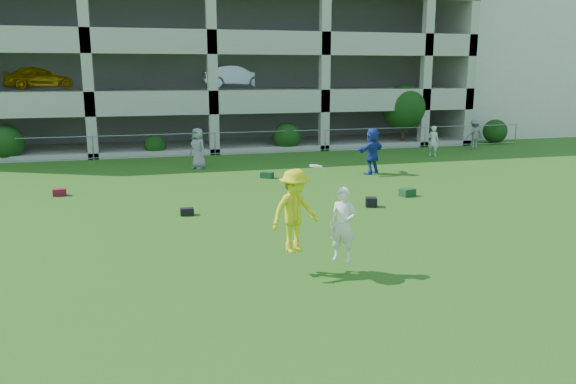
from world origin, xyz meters
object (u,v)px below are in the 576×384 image
object	(u,v)px
bystander_e	(433,141)
bystander_f	(474,134)
bystander_c	(198,148)
parking_garage	(194,43)
crate_d	(371,202)
frisbee_contest	(305,214)
stucco_building	(501,61)
bystander_d	(372,151)

from	to	relation	value
bystander_e	bystander_f	world-z (taller)	bystander_f
bystander_c	parking_garage	distance (m)	13.63
crate_d	frisbee_contest	size ratio (longest dim) A/B	0.17
frisbee_contest	parking_garage	bearing A→B (deg)	89.03
stucco_building	bystander_d	xyz separation A→B (m)	(-17.29, -16.07, -4.03)
frisbee_contest	parking_garage	xyz separation A→B (m)	(0.45, 26.56, 4.69)
crate_d	frisbee_contest	bearing A→B (deg)	-125.78
bystander_d	crate_d	distance (m)	6.06
bystander_d	stucco_building	bearing A→B (deg)	-168.87
stucco_building	frisbee_contest	size ratio (longest dim) A/B	7.68
bystander_e	parking_garage	bearing A→B (deg)	4.97
bystander_c	bystander_e	world-z (taller)	bystander_c
frisbee_contest	parking_garage	size ratio (longest dim) A/B	0.07
bystander_e	crate_d	bearing A→B (deg)	104.76
stucco_building	bystander_c	size ratio (longest dim) A/B	8.84
bystander_c	crate_d	distance (m)	9.89
bystander_c	bystander_d	bearing A→B (deg)	30.33
bystander_f	bystander_c	bearing A→B (deg)	1.64
bystander_d	crate_d	xyz separation A→B (m)	(-2.37, -5.52, -0.82)
bystander_d	bystander_e	size ratio (longest dim) A/B	1.24
frisbee_contest	bystander_c	bearing A→B (deg)	93.30
bystander_c	bystander_f	distance (m)	15.82
stucco_building	bystander_c	bearing A→B (deg)	-152.05
bystander_f	crate_d	size ratio (longest dim) A/B	4.73
bystander_e	crate_d	xyz separation A→B (m)	(-7.37, -9.33, -0.63)
bystander_e	frisbee_contest	world-z (taller)	frisbee_contest
bystander_f	frisbee_contest	size ratio (longest dim) A/B	0.80
bystander_d	parking_garage	xyz separation A→B (m)	(-5.72, 15.77, 5.04)
bystander_d	bystander_f	size ratio (longest dim) A/B	1.17
parking_garage	stucco_building	bearing A→B (deg)	0.75
bystander_d	bystander_e	world-z (taller)	bystander_d
stucco_building	parking_garage	bearing A→B (deg)	-179.25
bystander_f	parking_garage	size ratio (longest dim) A/B	0.06
crate_d	parking_garage	world-z (taller)	parking_garage
bystander_e	frisbee_contest	bearing A→B (deg)	105.66
stucco_building	parking_garage	distance (m)	23.04
bystander_c	crate_d	xyz separation A→B (m)	(4.61, -8.71, -0.75)
bystander_f	bystander_e	bearing A→B (deg)	20.67
stucco_building	crate_d	world-z (taller)	stucco_building
stucco_building	bystander_f	size ratio (longest dim) A/B	9.66
bystander_d	frisbee_contest	size ratio (longest dim) A/B	0.93
stucco_building	bystander_d	size ratio (longest dim) A/B	8.22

